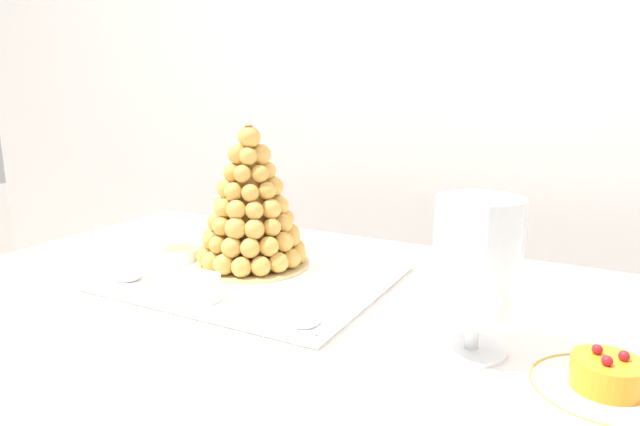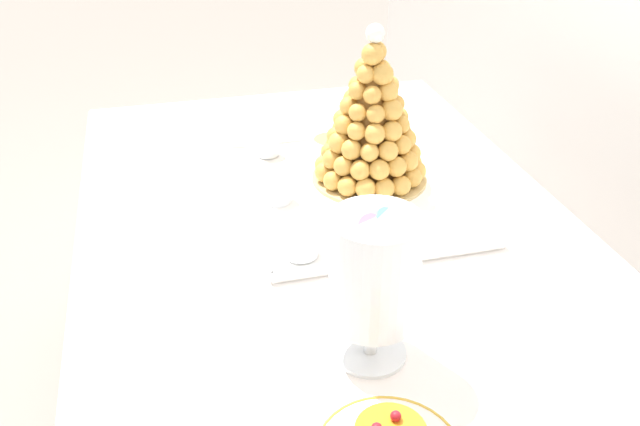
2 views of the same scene
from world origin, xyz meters
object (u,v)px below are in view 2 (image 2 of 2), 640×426
(croquembouche, at_px, (372,123))
(serving_tray, at_px, (349,191))
(dessert_cup_mid_left, at_px, (277,191))
(macaron_goblet, at_px, (374,271))
(wine_glass, at_px, (374,115))
(dessert_cup_centre, at_px, (301,245))
(creme_brulee_ramekin, at_px, (330,144))
(dessert_cup_left, at_px, (267,145))

(croquembouche, bearing_deg, serving_tray, -57.28)
(dessert_cup_mid_left, relative_size, macaron_goblet, 0.24)
(wine_glass, bearing_deg, serving_tray, -37.87)
(dessert_cup_mid_left, bearing_deg, wine_glass, 116.57)
(dessert_cup_centre, relative_size, creme_brulee_ramekin, 0.71)
(croquembouche, bearing_deg, wine_glass, 157.31)
(dessert_cup_left, xyz_separation_m, macaron_goblet, (0.69, 0.03, 0.12))
(serving_tray, relative_size, wine_glass, 3.35)
(dessert_cup_left, distance_m, creme_brulee_ramekin, 0.15)
(dessert_cup_mid_left, bearing_deg, serving_tray, 92.58)
(dessert_cup_left, distance_m, dessert_cup_mid_left, 0.22)
(dessert_cup_centre, bearing_deg, dessert_cup_mid_left, -178.97)
(croquembouche, height_order, dessert_cup_left, croquembouche)
(creme_brulee_ramekin, bearing_deg, serving_tray, -3.81)
(dessert_cup_mid_left, height_order, creme_brulee_ramekin, dessert_cup_mid_left)
(dessert_cup_left, distance_m, macaron_goblet, 0.70)
(serving_tray, bearing_deg, dessert_cup_mid_left, -87.42)
(dessert_cup_left, xyz_separation_m, wine_glass, (0.10, 0.22, 0.09))
(dessert_cup_mid_left, height_order, macaron_goblet, macaron_goblet)
(croquembouche, distance_m, macaron_goblet, 0.54)
(dessert_cup_left, xyz_separation_m, creme_brulee_ramekin, (0.01, 0.15, -0.01))
(dessert_cup_mid_left, distance_m, creme_brulee_ramekin, 0.27)
(serving_tray, xyz_separation_m, croquembouche, (-0.04, 0.06, 0.13))
(dessert_cup_mid_left, xyz_separation_m, macaron_goblet, (0.47, 0.05, 0.12))
(wine_glass, bearing_deg, croquembouche, -22.69)
(dessert_cup_centre, distance_m, macaron_goblet, 0.30)
(dessert_cup_left, bearing_deg, macaron_goblet, 2.22)
(croquembouche, bearing_deg, dessert_cup_centre, -40.32)
(croquembouche, xyz_separation_m, dessert_cup_left, (-0.18, -0.19, -0.11))
(dessert_cup_left, distance_m, dessert_cup_centre, 0.42)
(macaron_goblet, distance_m, wine_glass, 0.62)
(serving_tray, relative_size, dessert_cup_mid_left, 9.38)
(dessert_cup_mid_left, bearing_deg, croquembouche, 101.59)
(creme_brulee_ramekin, distance_m, wine_glass, 0.15)
(serving_tray, distance_m, dessert_cup_centre, 0.26)
(dessert_cup_mid_left, xyz_separation_m, dessert_cup_centre, (0.20, 0.00, -0.00))
(dessert_cup_mid_left, xyz_separation_m, creme_brulee_ramekin, (-0.21, 0.17, -0.01))
(serving_tray, distance_m, croquembouche, 0.15)
(dessert_cup_mid_left, xyz_separation_m, wine_glass, (-0.12, 0.24, 0.09))
(dessert_cup_mid_left, relative_size, creme_brulee_ramekin, 0.68)
(wine_glass, bearing_deg, dessert_cup_left, -113.24)
(macaron_goblet, bearing_deg, serving_tray, 167.25)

